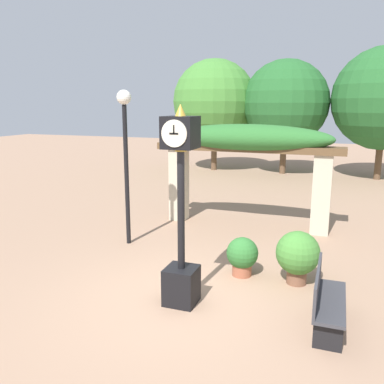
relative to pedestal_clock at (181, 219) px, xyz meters
name	(u,v)px	position (x,y,z in m)	size (l,w,h in m)	color
ground_plane	(185,299)	(0.01, 0.14, -1.43)	(60.00, 60.00, 0.00)	#9E7A60
pedestal_clock	(181,219)	(0.00, 0.00, 0.00)	(0.50, 0.53, 3.19)	black
pergola	(247,148)	(0.01, 4.61, 0.65)	(4.84, 1.04, 2.70)	#BCB299
potted_plant_near_left	(298,254)	(1.69, 1.41, -0.88)	(0.79, 0.79, 0.98)	brown
potted_plant_near_right	(242,255)	(0.68, 1.41, -1.02)	(0.60, 0.60, 0.75)	#9E563D
park_bench	(326,300)	(2.23, 0.02, -1.00)	(0.42, 1.41, 0.89)	#38383D
lamp_post	(125,137)	(-2.24, 2.30, 1.05)	(0.32, 0.32, 3.50)	black
tree_line	(297,101)	(0.30, 13.41, 1.90)	(11.57, 4.29, 5.56)	brown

